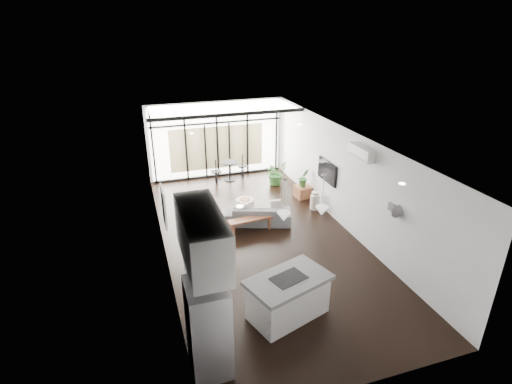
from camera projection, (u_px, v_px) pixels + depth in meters
floor at (259, 238)px, 10.83m from camera, size 5.00×10.00×0.00m
ceiling at (260, 138)px, 9.71m from camera, size 5.00×10.00×0.00m
wall_left at (161, 204)px, 9.56m from camera, size 0.02×10.00×2.80m
wall_right at (346, 180)px, 10.98m from camera, size 0.02×10.00×2.80m
wall_back at (217, 139)px, 14.63m from camera, size 5.00×0.02×2.80m
wall_front at (366, 319)px, 5.91m from camera, size 5.00×0.02×2.80m
glazing at (217, 140)px, 14.52m from camera, size 5.00×0.20×2.80m
skylight at (222, 107)px, 13.21m from camera, size 4.70×1.90×0.06m
neighbour_building at (217, 148)px, 14.70m from camera, size 3.50×0.02×1.60m
island at (288, 297)px, 7.88m from camera, size 1.83×1.42×0.88m
cooktop at (289, 278)px, 7.70m from camera, size 0.78×0.63×0.01m
fridge at (208, 328)px, 6.53m from camera, size 0.65×0.82×1.68m
appliance_column at (205, 279)px, 7.10m from camera, size 0.63×0.67×2.46m
upper_cabinets at (202, 237)px, 6.24m from camera, size 0.62×1.75×0.86m
pendant_left at (284, 217)px, 7.60m from camera, size 0.26×0.26×0.18m
pendant_right at (322, 211)px, 7.83m from camera, size 0.26×0.26×0.18m
sofa at (258, 211)px, 11.52m from camera, size 1.96×1.16×0.74m
console_bench at (250, 225)px, 11.12m from camera, size 1.29×0.45×0.41m
pouf at (245, 206)px, 12.20m from camera, size 0.55×0.55×0.43m
crate at (303, 192)px, 13.27m from camera, size 0.55×0.55×0.38m
plant_tall at (276, 175)px, 14.22m from camera, size 1.10×1.14×0.68m
plant_crate at (304, 182)px, 13.14m from camera, size 0.35×0.63×0.28m
milk_can at (315, 200)px, 12.39m from camera, size 0.33×0.33×0.58m
bistro_set at (230, 172)px, 14.57m from camera, size 1.50×0.90×0.67m
tv at (327, 171)px, 11.88m from camera, size 0.05×1.10×0.65m
ac_unit at (362, 153)px, 9.82m from camera, size 0.22×0.90×0.30m
framed_art at (164, 207)px, 9.08m from camera, size 0.04×0.70×0.90m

